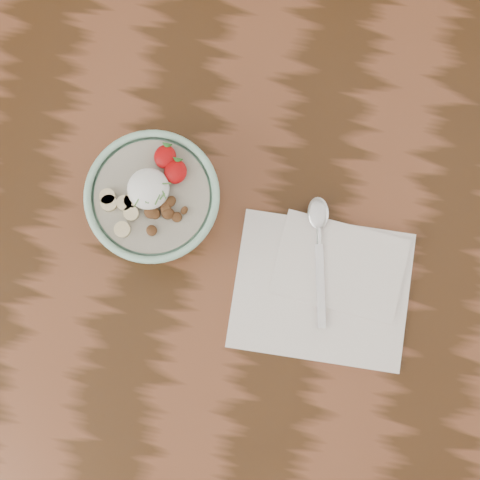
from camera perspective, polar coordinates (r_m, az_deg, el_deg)
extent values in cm
cube|color=#38200E|center=(95.85, 5.50, 0.98)|extent=(160.00, 90.00, 4.00)
cylinder|color=#96CAAD|center=(93.96, -6.84, 2.72)|extent=(7.61, 7.61, 1.09)
torus|color=#96CAAD|center=(85.30, -7.55, 3.75)|extent=(17.30, 17.30, 1.00)
cylinder|color=#A49D88|center=(85.83, -7.50, 3.68)|extent=(14.67, 14.67, 0.91)
ellipsoid|color=white|center=(84.57, -7.83, 4.35)|extent=(5.34, 5.34, 2.94)
ellipsoid|color=#AA070A|center=(84.89, -5.52, 5.83)|extent=(2.88, 3.17, 1.58)
cone|color=#286623|center=(84.87, -5.37, 6.71)|extent=(1.40, 1.03, 1.52)
ellipsoid|color=#AA070A|center=(85.51, -6.41, 7.08)|extent=(2.80, 3.08, 1.54)
cone|color=#286623|center=(85.51, -6.26, 7.93)|extent=(1.40, 1.03, 1.52)
cylinder|color=beige|center=(84.96, -9.27, 2.26)|extent=(1.90, 1.90, 0.70)
cylinder|color=beige|center=(84.83, -10.01, 0.89)|extent=(2.04, 2.04, 0.70)
cylinder|color=beige|center=(85.33, -9.83, 3.11)|extent=(1.96, 1.96, 0.70)
cylinder|color=beige|center=(85.24, -9.24, 3.32)|extent=(1.87, 1.87, 0.70)
cylinder|color=beige|center=(85.87, -11.24, 3.65)|extent=(2.02, 2.02, 0.70)
cylinder|color=beige|center=(85.69, -11.12, 3.11)|extent=(2.11, 2.11, 0.70)
ellipsoid|color=brown|center=(84.43, -5.94, 3.29)|extent=(1.76, 1.91, 0.80)
ellipsoid|color=brown|center=(84.07, -5.42, 1.96)|extent=(1.90, 1.90, 0.93)
ellipsoid|color=brown|center=(84.51, -6.52, 3.09)|extent=(1.42, 1.45, 0.92)
ellipsoid|color=brown|center=(84.40, -7.28, 2.25)|extent=(2.03, 2.05, 1.12)
ellipsoid|color=brown|center=(84.17, -7.55, 0.81)|extent=(1.98, 1.99, 0.91)
ellipsoid|color=brown|center=(84.40, -7.64, 2.35)|extent=(2.29, 2.22, 0.98)
ellipsoid|color=brown|center=(84.14, -6.16, 2.25)|extent=(1.89, 1.72, 1.10)
ellipsoid|color=brown|center=(84.34, -6.36, 2.64)|extent=(1.71, 1.80, 0.98)
ellipsoid|color=brown|center=(84.22, -4.78, 2.54)|extent=(1.15, 1.32, 0.63)
cylinder|color=#477933|center=(83.61, -7.98, 4.37)|extent=(0.29, 1.42, 0.23)
cylinder|color=#477933|center=(83.75, -8.51, 4.47)|extent=(1.00, 1.25, 0.23)
cylinder|color=#477933|center=(83.43, -7.48, 4.10)|extent=(0.69, 1.01, 0.22)
cylinder|color=#477933|center=(83.74, -7.57, 5.07)|extent=(1.19, 0.35, 0.22)
cylinder|color=#477933|center=(83.43, -6.28, 4.82)|extent=(1.10, 0.43, 0.22)
cylinder|color=#477933|center=(83.46, -7.04, 4.50)|extent=(0.72, 0.84, 0.21)
cylinder|color=#477933|center=(83.17, -6.66, 3.72)|extent=(0.59, 0.98, 0.21)
cylinder|color=#477933|center=(83.34, -7.71, 3.63)|extent=(0.34, 1.63, 0.24)
cylinder|color=#477933|center=(83.70, -8.17, 4.54)|extent=(1.40, 0.54, 0.23)
cylinder|color=#477933|center=(83.43, -8.22, 3.59)|extent=(1.10, 1.30, 0.23)
cylinder|color=#477933|center=(83.17, -7.06, 3.45)|extent=(0.47, 1.43, 0.23)
cylinder|color=#477933|center=(83.46, -8.79, 3.22)|extent=(0.58, 1.32, 0.23)
cylinder|color=#477933|center=(83.38, -8.00, 3.57)|extent=(0.97, 0.22, 0.21)
cylinder|color=#477933|center=(83.18, -6.49, 3.87)|extent=(0.75, 0.97, 0.22)
cube|color=white|center=(92.76, 6.94, -4.29)|extent=(24.58, 20.19, 0.92)
cube|color=white|center=(92.60, 8.50, -2.24)|extent=(18.13, 12.99, 0.55)
cube|color=silver|center=(91.59, 6.87, -3.92)|extent=(3.45, 11.36, 0.35)
cylinder|color=silver|center=(92.10, 6.74, 0.55)|extent=(1.30, 3.05, 0.69)
ellipsoid|color=silver|center=(92.39, 6.69, 2.31)|extent=(3.91, 5.08, 0.94)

